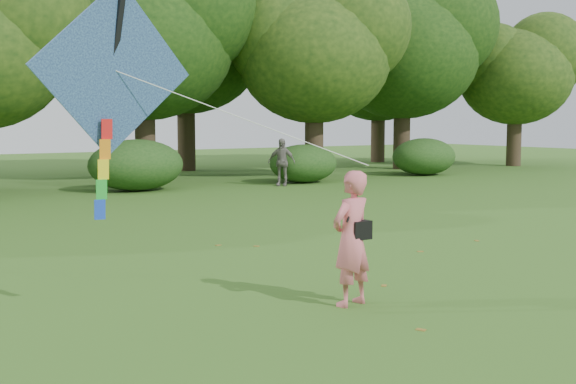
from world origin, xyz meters
TOP-DOWN VIEW (x-y plane):
  - ground at (0.00, 0.00)m, footprint 100.00×100.00m
  - man_kite_flyer at (-0.48, 0.77)m, footprint 0.77×0.59m
  - bystander_right at (8.49, 16.70)m, footprint 1.08×1.10m
  - crossbody_bag at (-0.36, 0.74)m, footprint 0.43×0.20m
  - flying_kite at (-3.37, 2.05)m, footprint 4.27×1.65m
  - tree_line at (1.67, 22.88)m, footprint 54.70×15.30m
  - shrub_band at (-0.72, 17.60)m, footprint 39.15×3.22m
  - fallen_leaves at (-0.02, 3.36)m, footprint 11.18×11.35m

SIDE VIEW (x-z plane):
  - ground at x=0.00m, z-range 0.00..0.00m
  - fallen_leaves at x=-0.02m, z-range 0.00..0.01m
  - shrub_band at x=-0.72m, z-range -0.08..1.79m
  - bystander_right at x=8.49m, z-range 0.00..1.85m
  - man_kite_flyer at x=-0.48m, z-range 0.00..1.89m
  - crossbody_bag at x=-0.36m, z-range 0.70..1.43m
  - flying_kite at x=-3.37m, z-range 1.64..4.69m
  - tree_line at x=1.67m, z-range 0.86..10.35m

